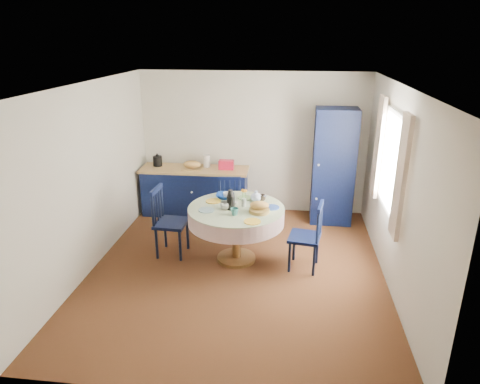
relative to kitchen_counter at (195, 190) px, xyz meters
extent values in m
plane|color=black|center=(1.00, -1.90, -0.44)|extent=(4.50, 4.50, 0.00)
plane|color=white|center=(1.00, -1.90, 2.06)|extent=(4.50, 4.50, 0.00)
cube|color=silver|center=(1.00, 0.35, 0.81)|extent=(4.00, 0.02, 2.50)
cube|color=silver|center=(-1.00, -1.90, 0.81)|extent=(0.02, 4.50, 2.50)
cube|color=silver|center=(3.00, -1.90, 0.81)|extent=(0.02, 4.50, 2.50)
plane|color=white|center=(3.00, -1.60, 1.06)|extent=(0.00, 1.20, 1.20)
cube|color=silver|center=(2.92, -2.30, 1.11)|extent=(0.05, 0.34, 1.45)
cube|color=silver|center=(2.92, -0.90, 1.11)|extent=(0.05, 0.34, 1.45)
cube|color=black|center=(0.00, 0.00, -0.04)|extent=(1.85, 0.58, 0.81)
cube|color=#A2734A|center=(0.00, 0.00, 0.39)|extent=(1.91, 0.62, 0.04)
cube|color=maroon|center=(0.57, 0.04, 0.49)|extent=(0.26, 0.14, 0.16)
cube|color=#A2734A|center=(-0.03, -0.05, 0.42)|extent=(0.34, 0.24, 0.02)
ellipsoid|color=tan|center=(-0.03, -0.05, 0.50)|extent=(0.31, 0.20, 0.13)
cylinder|color=silver|center=(0.20, 0.12, 0.52)|extent=(0.12, 0.12, 0.22)
cube|color=black|center=(2.40, -0.05, 0.54)|extent=(0.69, 0.49, 1.96)
cylinder|color=white|center=(2.14, -0.30, 0.64)|extent=(0.04, 0.02, 0.04)
cylinder|color=white|center=(2.14, -0.30, 0.05)|extent=(0.04, 0.02, 0.04)
cylinder|color=brown|center=(0.96, -1.63, -0.42)|extent=(0.56, 0.56, 0.05)
cylinder|color=brown|center=(0.96, -1.63, -0.04)|extent=(0.12, 0.12, 0.74)
cylinder|color=brown|center=(0.96, -1.63, 0.34)|extent=(1.28, 1.28, 0.03)
cylinder|color=silver|center=(0.96, -1.63, 0.25)|extent=(1.34, 1.34, 0.22)
cylinder|color=silver|center=(0.96, -1.63, 0.37)|extent=(1.34, 1.34, 0.01)
cylinder|color=#88B1B5|center=(0.57, -1.78, 0.38)|extent=(0.22, 0.22, 0.01)
cylinder|color=gold|center=(1.22, -2.08, 0.38)|extent=(0.22, 0.22, 0.01)
cylinder|color=navy|center=(1.44, -1.57, 0.38)|extent=(0.22, 0.22, 0.01)
cylinder|color=#7DA768|center=(1.04, -1.25, 0.38)|extent=(0.22, 0.22, 0.01)
cylinder|color=gold|center=(0.60, -1.44, 0.38)|extent=(0.22, 0.22, 0.01)
cylinder|color=#AA8844|center=(1.29, -1.76, 0.40)|extent=(0.28, 0.28, 0.05)
ellipsoid|color=tan|center=(1.29, -1.76, 0.48)|extent=(0.26, 0.16, 0.11)
cube|color=silver|center=(0.90, -1.51, 0.39)|extent=(0.10, 0.07, 0.04)
cylinder|color=black|center=(0.16, -1.75, -0.20)|extent=(0.04, 0.04, 0.47)
cylinder|color=black|center=(0.18, -1.38, -0.20)|extent=(0.04, 0.04, 0.47)
cylinder|color=black|center=(-0.19, -1.73, -0.20)|extent=(0.04, 0.04, 0.47)
cylinder|color=black|center=(-0.17, -1.36, -0.20)|extent=(0.04, 0.04, 0.47)
cube|color=black|center=(0.00, -1.56, 0.05)|extent=(0.46, 0.48, 0.04)
cylinder|color=black|center=(-0.21, -1.73, 0.32)|extent=(0.04, 0.04, 0.53)
cylinder|color=black|center=(-0.19, -1.36, 0.32)|extent=(0.04, 0.04, 0.53)
cube|color=black|center=(-0.20, -1.55, 0.56)|extent=(0.07, 0.42, 0.07)
cylinder|color=black|center=(-0.21, -1.65, 0.29)|extent=(0.02, 0.02, 0.44)
cylinder|color=black|center=(-0.20, -1.55, 0.29)|extent=(0.02, 0.02, 0.44)
cylinder|color=black|center=(-0.20, -1.45, 0.29)|extent=(0.02, 0.02, 0.44)
cylinder|color=black|center=(0.58, -0.86, -0.24)|extent=(0.03, 0.03, 0.41)
cylinder|color=black|center=(0.90, -0.83, -0.24)|extent=(0.03, 0.03, 0.41)
cylinder|color=black|center=(0.55, -0.56, -0.24)|extent=(0.03, 0.03, 0.41)
cylinder|color=black|center=(0.87, -0.53, -0.24)|extent=(0.03, 0.03, 0.41)
cube|color=black|center=(0.72, -0.70, -0.01)|extent=(0.44, 0.42, 0.04)
cylinder|color=black|center=(0.54, -0.54, 0.21)|extent=(0.03, 0.03, 0.46)
cylinder|color=black|center=(0.86, -0.51, 0.21)|extent=(0.03, 0.03, 0.46)
cube|color=black|center=(0.70, -0.53, 0.42)|extent=(0.36, 0.08, 0.06)
cylinder|color=black|center=(0.62, -0.53, 0.19)|extent=(0.02, 0.02, 0.38)
cylinder|color=black|center=(0.70, -0.53, 0.19)|extent=(0.02, 0.02, 0.38)
cylinder|color=black|center=(0.79, -0.52, 0.19)|extent=(0.02, 0.02, 0.38)
cylinder|color=black|center=(1.78, -1.53, -0.22)|extent=(0.04, 0.04, 0.45)
cylinder|color=black|center=(1.72, -1.88, -0.22)|extent=(0.04, 0.04, 0.45)
cylinder|color=black|center=(2.11, -1.59, -0.22)|extent=(0.04, 0.04, 0.45)
cylinder|color=black|center=(2.05, -1.94, -0.22)|extent=(0.04, 0.04, 0.45)
cube|color=black|center=(1.91, -1.74, 0.02)|extent=(0.48, 0.50, 0.04)
cylinder|color=black|center=(2.13, -1.59, 0.27)|extent=(0.04, 0.04, 0.50)
cylinder|color=black|center=(2.07, -1.94, 0.27)|extent=(0.04, 0.04, 0.50)
cube|color=black|center=(2.10, -1.77, 0.50)|extent=(0.11, 0.39, 0.06)
cylinder|color=black|center=(2.11, -1.68, 0.25)|extent=(0.02, 0.02, 0.41)
cylinder|color=black|center=(2.10, -1.77, 0.25)|extent=(0.02, 0.02, 0.41)
cylinder|color=black|center=(2.08, -1.86, 0.25)|extent=(0.02, 0.02, 0.41)
imported|color=silver|center=(0.81, -1.71, 0.43)|extent=(0.14, 0.14, 0.11)
imported|color=#2E6F6A|center=(0.97, -1.89, 0.42)|extent=(0.11, 0.11, 0.10)
imported|color=black|center=(1.29, -1.34, 0.42)|extent=(0.12, 0.12, 0.09)
imported|color=silver|center=(0.77, -1.30, 0.42)|extent=(0.10, 0.10, 0.10)
imported|color=navy|center=(0.75, -1.29, 0.41)|extent=(0.27, 0.27, 0.07)
camera|label=1|loc=(1.67, -7.07, 2.62)|focal=32.00mm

